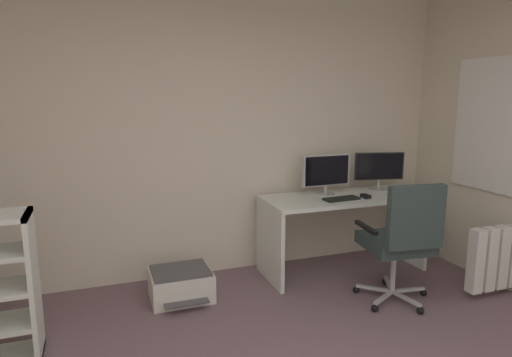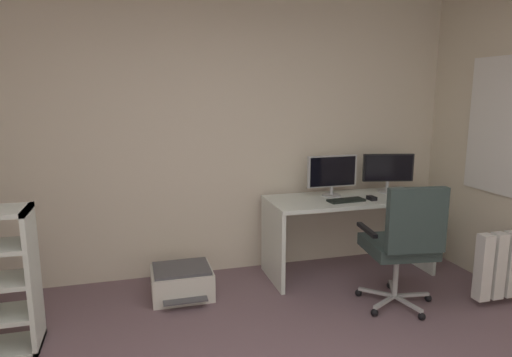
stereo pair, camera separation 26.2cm
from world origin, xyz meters
TOP-DOWN VIEW (x-y plane):
  - wall_back at (0.00, 2.72)m, footprint 4.90×0.10m
  - desk at (1.29, 2.28)m, footprint 1.56×0.64m
  - monitor_main at (1.15, 2.39)m, footprint 0.50×0.18m
  - monitor_secondary at (1.76, 2.39)m, footprint 0.50×0.18m
  - keyboard at (1.18, 2.14)m, footprint 0.35×0.16m
  - computer_mouse at (1.44, 2.13)m, footprint 0.06×0.10m
  - office_chair at (1.34, 1.46)m, footprint 0.63×0.64m
  - printer at (-0.32, 2.18)m, footprint 0.51×0.50m

SIDE VIEW (x-z plane):
  - printer at x=-0.32m, z-range 0.00..0.26m
  - desk at x=1.29m, z-range 0.18..0.93m
  - office_chair at x=1.34m, z-range 0.06..1.10m
  - keyboard at x=1.18m, z-range 0.75..0.77m
  - computer_mouse at x=1.44m, z-range 0.75..0.78m
  - monitor_main at x=1.15m, z-range 0.78..1.17m
  - monitor_secondary at x=1.76m, z-range 0.79..1.17m
  - wall_back at x=0.00m, z-range 0.00..2.69m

